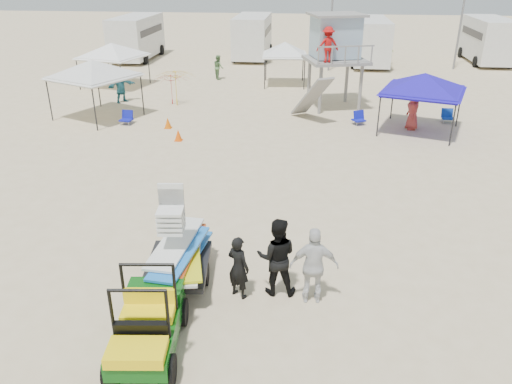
# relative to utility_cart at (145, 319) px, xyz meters

# --- Properties ---
(ground) EXTENTS (140.00, 140.00, 0.00)m
(ground) POSITION_rel_utility_cart_xyz_m (1.09, 1.98, -0.82)
(ground) COLOR beige
(ground) RESTS_ON ground
(utility_cart) EXTENTS (1.38, 2.42, 1.75)m
(utility_cart) POSITION_rel_utility_cart_xyz_m (0.00, 0.00, 0.00)
(utility_cart) COLOR #0B4B0F
(utility_cart) RESTS_ON ground
(surf_trailer) EXTENTS (1.64, 2.73, 2.26)m
(surf_trailer) POSITION_rel_utility_cart_xyz_m (0.00, 2.33, 0.11)
(surf_trailer) COLOR black
(surf_trailer) RESTS_ON ground
(man_left) EXTENTS (0.68, 0.60, 1.55)m
(man_left) POSITION_rel_utility_cart_xyz_m (1.52, 2.03, -0.04)
(man_left) COLOR black
(man_left) RESTS_ON ground
(man_mid) EXTENTS (0.96, 0.77, 1.91)m
(man_mid) POSITION_rel_utility_cart_xyz_m (2.37, 2.28, 0.14)
(man_mid) COLOR black
(man_mid) RESTS_ON ground
(man_right) EXTENTS (1.12, 0.52, 1.86)m
(man_right) POSITION_rel_utility_cart_xyz_m (3.22, 2.03, 0.11)
(man_right) COLOR silver
(man_right) RESTS_ON ground
(lifeguard_tower) EXTENTS (3.58, 3.58, 4.62)m
(lifeguard_tower) POSITION_rel_utility_cart_xyz_m (4.04, 19.08, 2.62)
(lifeguard_tower) COLOR gray
(lifeguard_tower) RESTS_ON ground
(canopy_blue) EXTENTS (4.08, 4.08, 3.05)m
(canopy_blue) POSITION_rel_utility_cart_xyz_m (7.88, 15.23, 1.69)
(canopy_blue) COLOR black
(canopy_blue) RESTS_ON ground
(canopy_white_a) EXTENTS (4.32, 4.32, 3.23)m
(canopy_white_a) POSITION_rel_utility_cart_xyz_m (-7.50, 15.71, 1.87)
(canopy_white_a) COLOR black
(canopy_white_a) RESTS_ON ground
(canopy_white_b) EXTENTS (3.88, 3.88, 3.02)m
(canopy_white_b) POSITION_rel_utility_cart_xyz_m (-9.18, 22.47, 1.65)
(canopy_white_b) COLOR black
(canopy_white_b) RESTS_ON ground
(canopy_white_c) EXTENTS (2.71, 2.71, 3.03)m
(canopy_white_c) POSITION_rel_utility_cart_xyz_m (1.22, 24.05, 1.67)
(canopy_white_c) COLOR black
(canopy_white_c) RESTS_ON ground
(umbrella_a) EXTENTS (2.19, 2.22, 1.64)m
(umbrella_a) POSITION_rel_utility_cart_xyz_m (-4.55, 18.60, 0.00)
(umbrella_a) COLOR red
(umbrella_a) RESTS_ON ground
(umbrella_b) EXTENTS (2.85, 2.86, 1.91)m
(umbrella_b) POSITION_rel_utility_cart_xyz_m (-4.22, 18.44, 0.14)
(umbrella_b) COLOR yellow
(umbrella_b) RESTS_ON ground
(cone_near) EXTENTS (0.34, 0.34, 0.50)m
(cone_near) POSITION_rel_utility_cart_xyz_m (-2.67, 12.70, -0.57)
(cone_near) COLOR #E95007
(cone_near) RESTS_ON ground
(cone_far) EXTENTS (0.34, 0.34, 0.50)m
(cone_far) POSITION_rel_utility_cart_xyz_m (-3.61, 14.40, -0.57)
(cone_far) COLOR #E05E07
(cone_far) RESTS_ON ground
(beach_chair_a) EXTENTS (0.60, 0.64, 0.64)m
(beach_chair_a) POSITION_rel_utility_cart_xyz_m (-5.74, 14.85, -0.50)
(beach_chair_a) COLOR #0E159A
(beach_chair_a) RESTS_ON ground
(beach_chair_b) EXTENTS (0.71, 0.79, 0.64)m
(beach_chair_b) POSITION_rel_utility_cart_xyz_m (5.27, 16.06, -0.50)
(beach_chair_b) COLOR #0F16AD
(beach_chair_b) RESTS_ON ground
(beach_chair_c) EXTENTS (0.55, 0.58, 0.64)m
(beach_chair_c) POSITION_rel_utility_cart_xyz_m (9.55, 16.90, -0.50)
(beach_chair_c) COLOR #0E369D
(beach_chair_c) RESTS_ON ground
(rv_far_left) EXTENTS (2.64, 6.80, 3.25)m
(rv_far_left) POSITION_rel_utility_cart_xyz_m (-10.92, 31.98, 0.98)
(rv_far_left) COLOR silver
(rv_far_left) RESTS_ON ground
(rv_mid_left) EXTENTS (2.65, 6.50, 3.25)m
(rv_mid_left) POSITION_rel_utility_cart_xyz_m (-1.92, 33.48, 0.98)
(rv_mid_left) COLOR silver
(rv_mid_left) RESTS_ON ground
(rv_mid_right) EXTENTS (2.64, 7.00, 3.25)m
(rv_mid_right) POSITION_rel_utility_cart_xyz_m (7.08, 31.98, 0.98)
(rv_mid_right) COLOR silver
(rv_mid_right) RESTS_ON ground
(rv_far_right) EXTENTS (2.64, 6.60, 3.25)m
(rv_far_right) POSITION_rel_utility_cart_xyz_m (16.08, 33.48, 0.98)
(rv_far_right) COLOR silver
(rv_far_right) RESTS_ON ground
(light_pole_left) EXTENTS (0.14, 0.14, 8.00)m
(light_pole_left) POSITION_rel_utility_cart_xyz_m (4.09, 28.98, 3.18)
(light_pole_left) COLOR slate
(light_pole_left) RESTS_ON ground
(light_pole_right) EXTENTS (0.14, 0.14, 8.00)m
(light_pole_right) POSITION_rel_utility_cart_xyz_m (13.09, 30.48, 3.18)
(light_pole_right) COLOR slate
(light_pole_right) RESTS_ON ground
(distant_beachgoers) EXTENTS (17.11, 17.21, 1.79)m
(distant_beachgoers) POSITION_rel_utility_cart_xyz_m (-0.90, 20.80, 0.05)
(distant_beachgoers) COLOR teal
(distant_beachgoers) RESTS_ON ground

